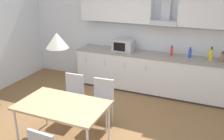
% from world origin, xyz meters
% --- Properties ---
extents(ground_plane, '(8.71, 7.20, 0.02)m').
position_xyz_m(ground_plane, '(0.00, 0.00, -0.01)').
color(ground_plane, brown).
extents(wall_back, '(6.97, 0.10, 2.67)m').
position_xyz_m(wall_back, '(0.00, 2.45, 1.33)').
color(wall_back, silver).
rests_on(wall_back, ground_plane).
extents(kitchen_counter, '(4.08, 0.66, 0.93)m').
position_xyz_m(kitchen_counter, '(0.71, 2.08, 0.47)').
color(kitchen_counter, '#333333').
rests_on(kitchen_counter, ground_plane).
extents(backsplash_tile, '(4.06, 0.02, 0.60)m').
position_xyz_m(backsplash_tile, '(0.71, 2.39, 1.23)').
color(backsplash_tile, silver).
rests_on(backsplash_tile, kitchen_counter).
extents(upper_wall_cabinets, '(4.06, 0.40, 0.75)m').
position_xyz_m(upper_wall_cabinets, '(0.71, 2.23, 1.97)').
color(upper_wall_cabinets, silver).
extents(microwave, '(0.48, 0.35, 0.28)m').
position_xyz_m(microwave, '(-0.21, 2.08, 1.07)').
color(microwave, '#ADADB2').
rests_on(microwave, kitchen_counter).
extents(bottle_brown, '(0.08, 0.08, 0.23)m').
position_xyz_m(bottle_brown, '(1.98, 2.11, 1.03)').
color(bottle_brown, brown).
rests_on(bottle_brown, kitchen_counter).
extents(bottle_red, '(0.06, 0.06, 0.24)m').
position_xyz_m(bottle_red, '(0.93, 2.14, 1.03)').
color(bottle_red, red).
rests_on(bottle_red, kitchen_counter).
extents(bottle_yellow, '(0.08, 0.08, 0.30)m').
position_xyz_m(bottle_yellow, '(1.75, 2.14, 1.05)').
color(bottle_yellow, yellow).
rests_on(bottle_yellow, kitchen_counter).
extents(bottle_blue, '(0.07, 0.07, 0.24)m').
position_xyz_m(bottle_blue, '(1.32, 2.14, 1.03)').
color(bottle_blue, blue).
rests_on(bottle_blue, kitchen_counter).
extents(dining_table, '(1.39, 0.85, 0.73)m').
position_xyz_m(dining_table, '(-0.27, -0.49, 0.69)').
color(dining_table, tan).
rests_on(dining_table, ground_plane).
extents(chair_far_left, '(0.41, 0.41, 0.87)m').
position_xyz_m(chair_far_left, '(-0.58, 0.32, 0.53)').
color(chair_far_left, '#B2B2B7').
rests_on(chair_far_left, ground_plane).
extents(chair_far_right, '(0.43, 0.43, 0.87)m').
position_xyz_m(chair_far_right, '(0.04, 0.32, 0.53)').
color(chair_far_right, '#B2B2B7').
rests_on(chair_far_right, ground_plane).
extents(pendant_lamp, '(0.32, 0.32, 0.22)m').
position_xyz_m(pendant_lamp, '(-0.27, -0.49, 1.75)').
color(pendant_lamp, silver).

